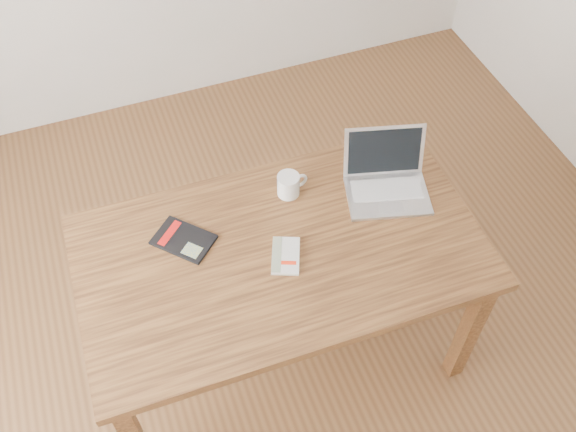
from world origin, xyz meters
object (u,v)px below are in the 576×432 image
object	(u,v)px
white_guidebook	(286,256)
laptop	(386,179)
black_guidebook	(184,240)
coffee_mug	(289,184)
desk	(281,263)

from	to	relation	value
white_guidebook	laptop	size ratio (longest dim) A/B	0.50
black_guidebook	coffee_mug	world-z (taller)	coffee_mug
desk	black_guidebook	xyz separation A→B (m)	(-0.32, 0.16, 0.10)
black_guidebook	desk	bearing A→B (deg)	-69.87
white_guidebook	coffee_mug	distance (m)	0.31
black_guidebook	coffee_mug	distance (m)	0.45
white_guidebook	laptop	world-z (taller)	laptop
black_guidebook	laptop	bearing A→B (deg)	-44.86
desk	black_guidebook	world-z (taller)	black_guidebook
white_guidebook	coffee_mug	size ratio (longest dim) A/B	1.49
coffee_mug	black_guidebook	bearing A→B (deg)	-176.14
white_guidebook	black_guidebook	size ratio (longest dim) A/B	0.74
black_guidebook	white_guidebook	bearing A→B (deg)	-74.71
laptop	black_guidebook	bearing A→B (deg)	-166.43
white_guidebook	coffee_mug	world-z (taller)	coffee_mug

